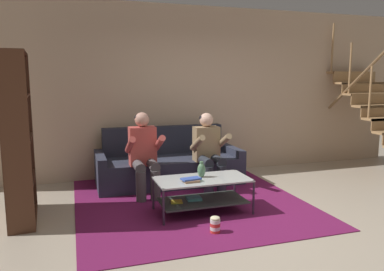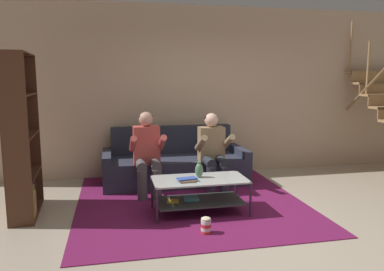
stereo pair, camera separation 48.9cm
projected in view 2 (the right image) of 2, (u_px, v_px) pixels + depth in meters
The scene contains 11 objects.
ground at pixel (248, 222), 4.40m from camera, with size 16.80×16.80×0.00m, color #B4A590.
back_partition at pixel (200, 91), 6.56m from camera, with size 8.40×0.12×2.90m, color #CEAF92.
couch at pixel (175, 165), 6.07m from camera, with size 2.27×0.91×0.88m.
person_seated_left at pixel (147, 150), 5.38m from camera, with size 0.50×0.58×1.19m.
person_seated_right at pixel (213, 149), 5.59m from camera, with size 0.50×0.58×1.16m.
coffee_table at pixel (199, 190), 4.67m from camera, with size 1.16×0.59×0.44m.
area_rug at pixel (187, 198), 5.28m from camera, with size 3.00×3.41×0.01m.
vase at pixel (199, 170), 4.69m from camera, with size 0.10×0.10×0.20m.
book_stack at pixel (187, 180), 4.52m from camera, with size 0.25×0.17×0.04m.
bookshelf at pixel (19, 151), 4.52m from camera, with size 0.34×0.99×1.98m.
popcorn_tub at pixel (206, 225), 4.06m from camera, with size 0.11×0.11×0.19m.
Camera 2 is at (-1.52, -3.97, 1.68)m, focal length 35.00 mm.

